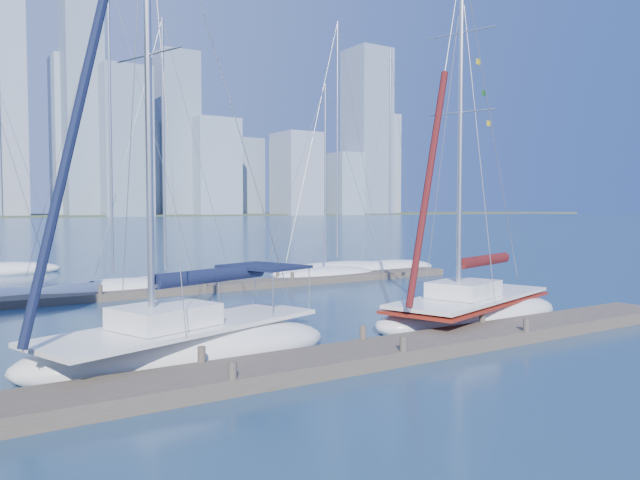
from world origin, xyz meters
TOP-DOWN VIEW (x-y plane):
  - ground at (0.00, 0.00)m, footprint 700.00×700.00m
  - near_dock at (0.00, 0.00)m, footprint 26.00×2.00m
  - far_dock at (2.00, 16.00)m, footprint 30.00×1.80m
  - sailboat_navy at (-4.77, 2.76)m, footprint 9.37×5.61m
  - sailboat_maroon at (6.13, 2.48)m, footprint 9.18×5.36m
  - bg_boat_1 at (-2.94, 17.11)m, footprint 8.06×4.37m
  - bg_boat_2 at (-0.18, 17.53)m, footprint 7.00×2.50m
  - bg_boat_3 at (9.25, 16.90)m, footprint 7.45×3.72m
  - bg_boat_4 at (11.43, 18.83)m, footprint 9.78×5.09m
  - bg_boat_5 at (15.30, 18.38)m, footprint 7.66×4.97m
  - bg_boat_6 at (-6.46, 30.77)m, footprint 7.61×3.63m
  - skyline at (20.52, 290.27)m, footprint 503.17×51.31m

SIDE VIEW (x-z plane):
  - ground at x=0.00m, z-range 0.00..0.00m
  - far_dock at x=2.00m, z-range 0.00..0.36m
  - near_dock at x=0.00m, z-range 0.00..0.40m
  - bg_boat_3 at x=9.25m, z-range -5.63..6.14m
  - bg_boat_6 at x=-6.46m, z-range -6.08..6.60m
  - bg_boat_2 at x=-0.18m, z-range -6.79..7.37m
  - bg_boat_5 at x=15.30m, z-range -7.10..7.67m
  - bg_boat_4 at x=11.43m, z-range -7.79..8.38m
  - bg_boat_1 at x=-2.94m, z-range -7.55..8.15m
  - sailboat_maroon at x=6.13m, z-range -5.74..7.79m
  - sailboat_navy at x=-4.77m, z-range -6.18..8.41m
  - skyline at x=20.52m, z-range -17.52..90.54m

